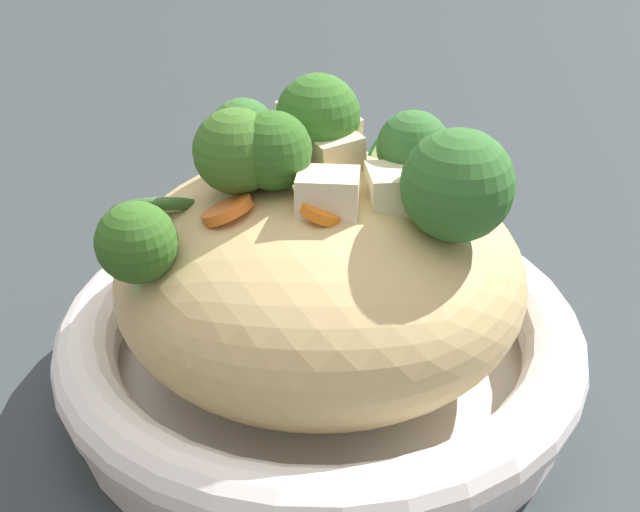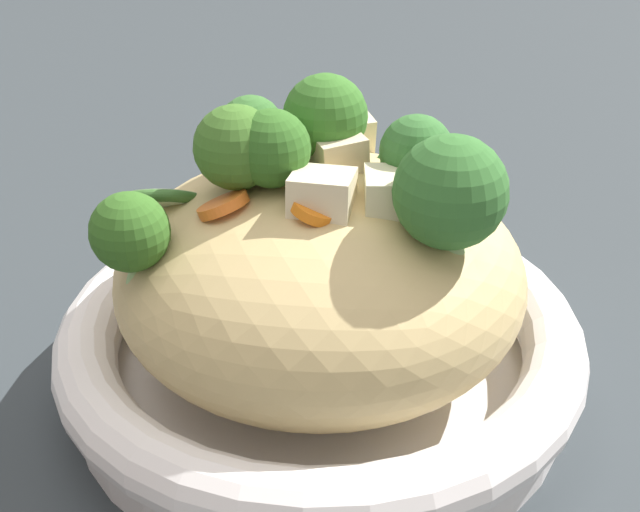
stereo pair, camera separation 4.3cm
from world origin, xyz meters
name	(u,v)px [view 2 (the right image)]	position (x,y,z in m)	size (l,w,h in m)	color
ground_plane	(320,382)	(0.00, 0.00, 0.00)	(3.00, 3.00, 0.00)	#2E3538
serving_bowl	(320,345)	(0.00, 0.00, 0.03)	(0.28, 0.28, 0.05)	white
noodle_heap	(320,274)	(0.00, 0.00, 0.07)	(0.21, 0.21, 0.11)	tan
broccoli_florets	(322,164)	(0.00, 0.00, 0.13)	(0.19, 0.15, 0.08)	#A1BA75
carrot_coins	(279,184)	(0.02, 0.01, 0.12)	(0.07, 0.10, 0.02)	orange
zucchini_slices	(290,171)	(0.03, -0.02, 0.12)	(0.17, 0.12, 0.05)	beige
chicken_chunks	(344,158)	(0.00, -0.03, 0.12)	(0.11, 0.13, 0.04)	beige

